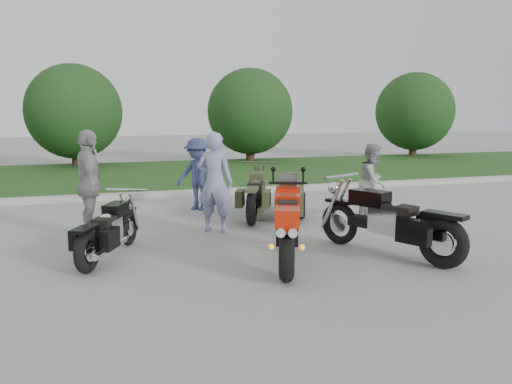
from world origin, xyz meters
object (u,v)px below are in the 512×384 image
object	(u,v)px
cruiser_sidecar	(276,198)
person_denim	(198,174)
person_grey	(373,181)
cruiser_right	(393,225)
person_back	(90,185)
person_stripe	(215,182)
cruiser_left	(108,233)
sportbike_red	(287,223)

from	to	relation	value
cruiser_sidecar	person_denim	size ratio (longest dim) A/B	1.39
person_grey	cruiser_right	bearing A→B (deg)	-155.04
person_back	person_stripe	bearing A→B (deg)	-100.76
cruiser_right	person_denim	xyz separation A→B (m)	(-2.21, 4.52, 0.31)
cruiser_right	person_back	world-z (taller)	person_back
person_back	person_grey	bearing A→B (deg)	-96.66
cruiser_left	cruiser_sidecar	size ratio (longest dim) A/B	0.86
cruiser_left	person_back	distance (m)	1.50
cruiser_right	person_grey	size ratio (longest dim) A/B	1.51
person_stripe	sportbike_red	bearing A→B (deg)	134.78
cruiser_left	person_grey	distance (m)	5.54
sportbike_red	cruiser_sidecar	distance (m)	3.22
sportbike_red	person_stripe	size ratio (longest dim) A/B	1.15
cruiser_sidecar	person_back	bearing A→B (deg)	-146.82
person_back	cruiser_left	bearing A→B (deg)	-177.03
sportbike_red	cruiser_sidecar	world-z (taller)	sportbike_red
person_stripe	person_grey	xyz separation A→B (m)	(3.40, 0.24, -0.15)
sportbike_red	person_back	bearing A→B (deg)	159.74
cruiser_left	person_denim	size ratio (longest dim) A/B	1.19
cruiser_left	person_stripe	size ratio (longest dim) A/B	1.05
cruiser_sidecar	person_stripe	bearing A→B (deg)	-128.92
cruiser_right	person_grey	distance (m)	2.84
cruiser_right	person_stripe	size ratio (longest dim) A/B	1.27
sportbike_red	cruiser_right	world-z (taller)	sportbike_red
person_denim	person_back	size ratio (longest dim) A/B	0.85
person_denim	person_stripe	bearing A→B (deg)	-49.60
cruiser_left	person_grey	world-z (taller)	person_grey
cruiser_sidecar	cruiser_right	bearing A→B (deg)	-52.95
cruiser_right	sportbike_red	bearing A→B (deg)	151.28
sportbike_red	person_back	distance (m)	3.67
cruiser_left	person_denim	world-z (taller)	person_denim
cruiser_left	person_denim	distance (m)	3.98
cruiser_sidecar	person_back	xyz separation A→B (m)	(-3.64, -0.69, 0.53)
person_grey	person_denim	bearing A→B (deg)	108.23
sportbike_red	cruiser_right	xyz separation A→B (m)	(1.70, -0.07, -0.12)
person_back	person_denim	bearing A→B (deg)	-55.50
cruiser_right	person_back	size ratio (longest dim) A/B	1.23
person_denim	person_back	xyz separation A→B (m)	(-2.25, -2.06, 0.14)
person_denim	cruiser_sidecar	bearing A→B (deg)	-2.53
person_stripe	person_denim	world-z (taller)	person_stripe
person_stripe	person_back	xyz separation A→B (m)	(-2.19, 0.10, 0.03)
cruiser_left	sportbike_red	bearing A→B (deg)	2.08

